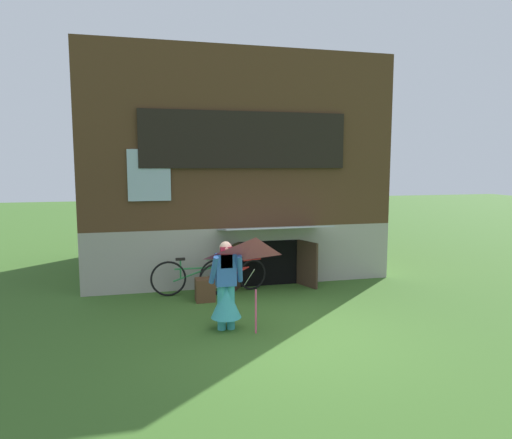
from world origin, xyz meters
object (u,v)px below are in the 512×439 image
kite (256,266)px  bicycle_green (193,277)px  person (226,293)px  wooden_crate (205,290)px  bicycle_red (233,276)px

kite → bicycle_green: 3.08m
person → wooden_crate: (-0.14, 1.73, -0.40)m
person → kite: (0.37, -0.63, 0.58)m
person → wooden_crate: person is taller
kite → bicycle_red: 2.97m
bicycle_green → wooden_crate: (0.19, -0.52, -0.16)m
person → bicycle_red: size_ratio=0.96×
kite → bicycle_green: size_ratio=0.83×
wooden_crate → bicycle_red: bearing=34.7°
bicycle_red → kite: bearing=-108.8°
kite → bicycle_green: kite is taller
wooden_crate → kite: bearing=-77.9°
bicycle_red → wooden_crate: 0.85m
person → bicycle_green: bearing=74.5°
bicycle_red → bicycle_green: bicycle_green is taller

